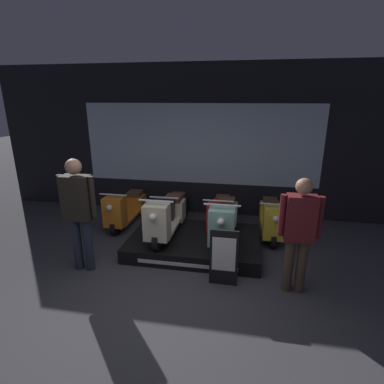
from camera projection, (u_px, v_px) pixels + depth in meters
ground_plane at (157, 307)px, 3.75m from camera, size 30.00×30.00×0.00m
shop_wall_back at (200, 142)px, 6.42m from camera, size 9.20×0.09×3.20m
display_platform at (195, 243)px, 5.17m from camera, size 2.19×1.45×0.24m
scooter_display_left at (166, 217)px, 5.10m from camera, size 0.53×1.52×0.82m
scooter_display_right at (224, 221)px, 4.93m from camera, size 0.53×1.52×0.82m
scooter_backrow_0 at (126, 209)px, 6.15m from camera, size 0.53×1.52×0.82m
scooter_backrow_1 at (172, 212)px, 5.99m from camera, size 0.53×1.52×0.82m
scooter_backrow_2 at (220, 215)px, 5.82m from camera, size 0.53×1.52×0.82m
scooter_backrow_3 at (272, 218)px, 5.66m from camera, size 0.53×1.52×0.82m
person_left_browsing at (78, 207)px, 4.31m from camera, size 0.56×0.22×1.71m
person_right_browsing at (299, 229)px, 3.82m from camera, size 0.53×0.21×1.58m
price_sign_board at (224, 258)px, 4.10m from camera, size 0.39×0.04×0.83m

